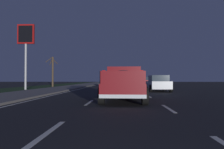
# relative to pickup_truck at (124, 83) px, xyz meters

# --- Properties ---
(ground) EXTENTS (144.00, 144.00, 0.00)m
(ground) POSITION_rel_pickup_truck_xyz_m (15.51, 0.00, -0.98)
(ground) COLOR black
(sidewalk_shoulder) EXTENTS (108.00, 4.00, 0.12)m
(sidewalk_shoulder) POSITION_rel_pickup_truck_xyz_m (15.51, 7.45, -0.92)
(sidewalk_shoulder) COLOR slate
(sidewalk_shoulder) RESTS_ON ground
(grass_verge) EXTENTS (108.00, 6.00, 0.01)m
(grass_verge) POSITION_rel_pickup_truck_xyz_m (15.51, 12.45, -0.98)
(grass_verge) COLOR #1E3819
(grass_verge) RESTS_ON ground
(lane_markings) EXTENTS (108.72, 7.04, 0.01)m
(lane_markings) POSITION_rel_pickup_truck_xyz_m (19.04, 3.03, -0.98)
(lane_markings) COLOR silver
(lane_markings) RESTS_ON ground
(pickup_truck) EXTENTS (5.48, 2.39, 1.87)m
(pickup_truck) POSITION_rel_pickup_truck_xyz_m (0.00, 0.00, 0.00)
(pickup_truck) COLOR maroon
(pickup_truck) RESTS_ON ground
(sedan_red) EXTENTS (4.42, 2.06, 1.54)m
(sedan_red) POSITION_rel_pickup_truck_xyz_m (26.74, -3.57, -0.20)
(sedan_red) COLOR maroon
(sedan_red) RESTS_ON ground
(sedan_blue) EXTENTS (4.44, 2.09, 1.54)m
(sedan_blue) POSITION_rel_pickup_truck_xyz_m (18.15, -0.17, -0.20)
(sedan_blue) COLOR navy
(sedan_blue) RESTS_ON ground
(sedan_silver) EXTENTS (4.43, 2.06, 1.54)m
(sedan_silver) POSITION_rel_pickup_truck_xyz_m (9.48, -3.40, -0.20)
(sedan_silver) COLOR #B2B5BA
(sedan_silver) RESTS_ON ground
(gas_price_sign) EXTENTS (0.27, 1.90, 7.34)m
(gas_price_sign) POSITION_rel_pickup_truck_xyz_m (12.22, 10.87, 4.56)
(gas_price_sign) COLOR #99999E
(gas_price_sign) RESTS_ON ground
(bare_tree_far) EXTENTS (1.02, 1.75, 4.71)m
(bare_tree_far) POSITION_rel_pickup_truck_xyz_m (21.78, 10.83, 1.55)
(bare_tree_far) COLOR #423323
(bare_tree_far) RESTS_ON ground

